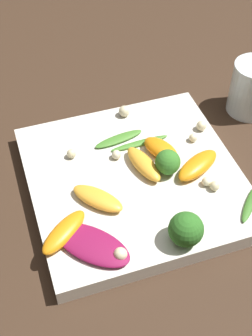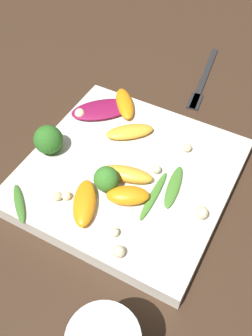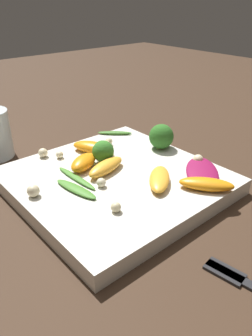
# 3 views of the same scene
# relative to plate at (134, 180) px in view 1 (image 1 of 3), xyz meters

# --- Properties ---
(ground_plane) EXTENTS (2.40, 2.40, 0.00)m
(ground_plane) POSITION_rel_plate_xyz_m (0.00, 0.00, -0.01)
(ground_plane) COLOR #382619
(plate) EXTENTS (0.29, 0.29, 0.02)m
(plate) POSITION_rel_plate_xyz_m (0.00, 0.00, 0.00)
(plate) COLOR silver
(plate) RESTS_ON ground_plane
(drinking_glass) EXTENTS (0.07, 0.07, 0.09)m
(drinking_glass) POSITION_rel_plate_xyz_m (0.24, 0.10, 0.03)
(drinking_glass) COLOR silver
(drinking_glass) RESTS_ON ground_plane
(radicchio_leaf_0) EXTENTS (0.11, 0.11, 0.01)m
(radicchio_leaf_0) POSITION_rel_plate_xyz_m (-0.09, -0.10, 0.02)
(radicchio_leaf_0) COLOR maroon
(radicchio_leaf_0) RESTS_ON plate
(orange_segment_0) EXTENTS (0.04, 0.08, 0.02)m
(orange_segment_0) POSITION_rel_plate_xyz_m (0.02, 0.01, 0.02)
(orange_segment_0) COLOR #FCAD33
(orange_segment_0) RESTS_ON plate
(orange_segment_1) EXTENTS (0.08, 0.07, 0.02)m
(orange_segment_1) POSITION_rel_plate_xyz_m (-0.12, -0.07, 0.02)
(orange_segment_1) COLOR orange
(orange_segment_1) RESTS_ON plate
(orange_segment_2) EXTENTS (0.08, 0.06, 0.02)m
(orange_segment_2) POSITION_rel_plate_xyz_m (0.09, -0.02, 0.02)
(orange_segment_2) COLOR orange
(orange_segment_2) RESTS_ON plate
(orange_segment_3) EXTENTS (0.05, 0.07, 0.02)m
(orange_segment_3) POSITION_rel_plate_xyz_m (0.05, 0.03, 0.02)
(orange_segment_3) COLOR orange
(orange_segment_3) RESTS_ON plate
(orange_segment_4) EXTENTS (0.07, 0.08, 0.02)m
(orange_segment_4) POSITION_rel_plate_xyz_m (-0.06, -0.03, 0.02)
(orange_segment_4) COLOR #FCAD33
(orange_segment_4) RESTS_ON plate
(broccoli_floret_0) EXTENTS (0.04, 0.04, 0.04)m
(broccoli_floret_0) POSITION_rel_plate_xyz_m (0.02, -0.12, 0.03)
(broccoli_floret_0) COLOR #7A9E51
(broccoli_floret_0) RESTS_ON plate
(broccoli_floret_1) EXTENTS (0.04, 0.04, 0.04)m
(broccoli_floret_1) POSITION_rel_plate_xyz_m (0.04, -0.01, 0.03)
(broccoli_floret_1) COLOR #84AD5B
(broccoli_floret_1) RESTS_ON plate
(arugula_sprig_0) EXTENTS (0.08, 0.03, 0.01)m
(arugula_sprig_0) POSITION_rel_plate_xyz_m (-0.00, 0.07, 0.02)
(arugula_sprig_0) COLOR #47842D
(arugula_sprig_0) RESTS_ON plate
(arugula_sprig_1) EXTENTS (0.09, 0.02, 0.00)m
(arugula_sprig_1) POSITION_rel_plate_xyz_m (0.03, 0.05, 0.01)
(arugula_sprig_1) COLOR #47842D
(arugula_sprig_1) RESTS_ON plate
(arugula_sprig_2) EXTENTS (0.05, 0.06, 0.01)m
(arugula_sprig_2) POSITION_rel_plate_xyz_m (0.13, -0.10, 0.02)
(arugula_sprig_2) COLOR #3D7528
(arugula_sprig_2) RESTS_ON plate
(macadamia_nut_0) EXTENTS (0.02, 0.02, 0.02)m
(macadamia_nut_0) POSITION_rel_plate_xyz_m (0.03, 0.12, 0.02)
(macadamia_nut_0) COLOR beige
(macadamia_nut_0) RESTS_ON plate
(macadamia_nut_1) EXTENTS (0.01, 0.01, 0.01)m
(macadamia_nut_1) POSITION_rel_plate_xyz_m (0.09, -0.05, 0.02)
(macadamia_nut_1) COLOR beige
(macadamia_nut_1) RESTS_ON plate
(macadamia_nut_2) EXTENTS (0.02, 0.02, 0.02)m
(macadamia_nut_2) POSITION_rel_plate_xyz_m (-0.06, -0.12, 0.02)
(macadamia_nut_2) COLOR beige
(macadamia_nut_2) RESTS_ON plate
(macadamia_nut_3) EXTENTS (0.01, 0.01, 0.01)m
(macadamia_nut_3) POSITION_rel_plate_xyz_m (0.10, 0.04, 0.02)
(macadamia_nut_3) COLOR beige
(macadamia_nut_3) RESTS_ON plate
(macadamia_nut_4) EXTENTS (0.01, 0.01, 0.01)m
(macadamia_nut_4) POSITION_rel_plate_xyz_m (0.09, -0.06, 0.02)
(macadamia_nut_4) COLOR beige
(macadamia_nut_4) RESTS_ON plate
(macadamia_nut_5) EXTENTS (0.01, 0.01, 0.01)m
(macadamia_nut_5) POSITION_rel_plate_xyz_m (-0.01, 0.04, 0.02)
(macadamia_nut_5) COLOR beige
(macadamia_nut_5) RESTS_ON plate
(macadamia_nut_6) EXTENTS (0.02, 0.02, 0.02)m
(macadamia_nut_6) POSITION_rel_plate_xyz_m (0.13, 0.05, 0.02)
(macadamia_nut_6) COLOR beige
(macadamia_nut_6) RESTS_ON plate
(macadamia_nut_7) EXTENTS (0.01, 0.01, 0.01)m
(macadamia_nut_7) POSITION_rel_plate_xyz_m (-0.07, 0.06, 0.02)
(macadamia_nut_7) COLOR beige
(macadamia_nut_7) RESTS_ON plate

